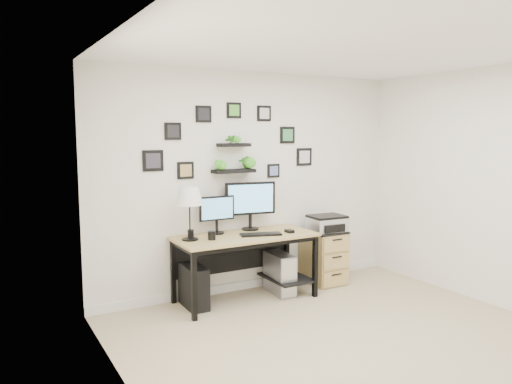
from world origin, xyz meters
TOP-DOWN VIEW (x-y plane):
  - room at (0.00, 1.98)m, footprint 4.00×4.00m
  - desk at (-0.26, 1.67)m, footprint 1.60×0.70m
  - monitor_left at (-0.55, 1.85)m, footprint 0.42×0.17m
  - monitor_right at (-0.11, 1.86)m, footprint 0.61×0.23m
  - keyboard at (-0.16, 1.53)m, footprint 0.48×0.27m
  - mouse at (0.21, 1.50)m, footprint 0.07×0.11m
  - table_lamp at (-0.94, 1.69)m, footprint 0.28×0.28m
  - mug at (-0.73, 1.59)m, footprint 0.08×0.08m
  - pen_cup at (-0.88, 1.80)m, footprint 0.07×0.07m
  - pc_tower_black at (-0.90, 1.70)m, footprint 0.21×0.46m
  - pc_tower_grey at (0.17, 1.64)m, footprint 0.25×0.50m
  - file_cabinet at (0.87, 1.72)m, footprint 0.43×0.53m
  - printer at (0.88, 1.68)m, footprint 0.45×0.37m
  - wall_decor at (-0.28, 1.93)m, footprint 2.20×0.18m

SIDE VIEW (x-z plane):
  - room at x=0.00m, z-range -1.95..2.05m
  - pc_tower_black at x=-0.90m, z-range 0.00..0.46m
  - pc_tower_grey at x=0.17m, z-range 0.00..0.48m
  - file_cabinet at x=0.87m, z-range 0.00..0.67m
  - desk at x=-0.26m, z-range 0.25..1.00m
  - keyboard at x=-0.16m, z-range 0.75..0.77m
  - mouse at x=0.21m, z-range 0.75..0.78m
  - printer at x=0.88m, z-range 0.67..0.87m
  - pen_cup at x=-0.88m, z-range 0.75..0.84m
  - mug at x=-0.73m, z-range 0.75..0.84m
  - monitor_left at x=-0.55m, z-range 0.79..1.22m
  - monitor_right at x=-0.11m, z-range 0.80..1.37m
  - table_lamp at x=-0.94m, z-range 0.92..1.50m
  - wall_decor at x=-0.28m, z-range 1.23..2.12m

